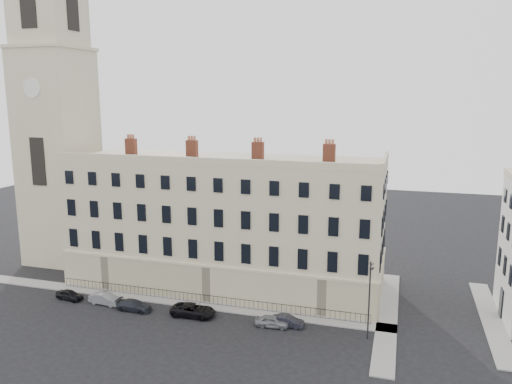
% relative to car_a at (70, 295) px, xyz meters
% --- Properties ---
extents(ground, '(160.00, 160.00, 0.00)m').
position_rel_car_a_xyz_m(ground, '(20.72, -2.24, -0.55)').
color(ground, black).
rests_on(ground, ground).
extents(terrace, '(36.22, 12.22, 17.00)m').
position_rel_car_a_xyz_m(terrace, '(14.75, 9.73, 6.95)').
color(terrace, beige).
rests_on(terrace, ground).
extents(church_tower, '(8.00, 8.13, 44.00)m').
position_rel_car_a_xyz_m(church_tower, '(-9.28, 11.75, 18.11)').
color(church_tower, beige).
rests_on(church_tower, ground).
extents(pavement_terrace, '(48.00, 2.00, 0.12)m').
position_rel_car_a_xyz_m(pavement_terrace, '(10.72, 2.76, -0.49)').
color(pavement_terrace, gray).
rests_on(pavement_terrace, ground).
extents(pavement_east_return, '(2.00, 24.00, 0.12)m').
position_rel_car_a_xyz_m(pavement_east_return, '(33.72, 5.76, -0.49)').
color(pavement_east_return, gray).
rests_on(pavement_east_return, ground).
extents(pavement_adjacent, '(2.00, 20.00, 0.12)m').
position_rel_car_a_xyz_m(pavement_adjacent, '(43.72, 7.76, -0.49)').
color(pavement_adjacent, gray).
rests_on(pavement_adjacent, ground).
extents(railings, '(35.00, 0.04, 0.96)m').
position_rel_car_a_xyz_m(railings, '(14.72, 3.16, 0.00)').
color(railings, black).
rests_on(railings, ground).
extents(car_a, '(3.36, 1.72, 1.09)m').
position_rel_car_a_xyz_m(car_a, '(0.00, 0.00, 0.00)').
color(car_a, black).
rests_on(car_a, ground).
extents(car_b, '(3.80, 1.59, 1.22)m').
position_rel_car_a_xyz_m(car_b, '(4.50, 0.08, 0.06)').
color(car_b, gray).
rests_on(car_b, ground).
extents(car_c, '(3.85, 1.61, 1.11)m').
position_rel_car_a_xyz_m(car_c, '(8.26, -0.46, 0.01)').
color(car_c, '#22262E').
rests_on(car_c, ground).
extents(car_d, '(4.63, 2.23, 1.27)m').
position_rel_car_a_xyz_m(car_d, '(14.73, 0.05, 0.09)').
color(car_d, black).
rests_on(car_d, ground).
extents(car_e, '(3.42, 1.55, 1.14)m').
position_rel_car_a_xyz_m(car_e, '(23.07, 0.02, 0.02)').
color(car_e, gray).
rests_on(car_e, ground).
extents(car_f, '(3.28, 1.29, 1.06)m').
position_rel_car_a_xyz_m(car_f, '(24.46, 0.59, -0.02)').
color(car_f, '#20212B').
rests_on(car_f, ground).
extents(streetlamp, '(0.44, 1.59, 7.42)m').
position_rel_car_a_xyz_m(streetlamp, '(32.14, 0.09, 3.57)').
color(streetlamp, '#2A2B2F').
rests_on(streetlamp, ground).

